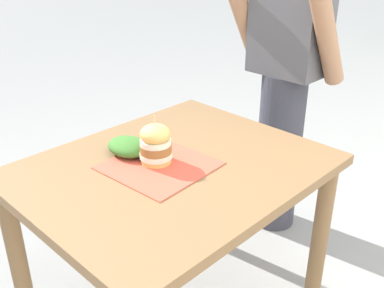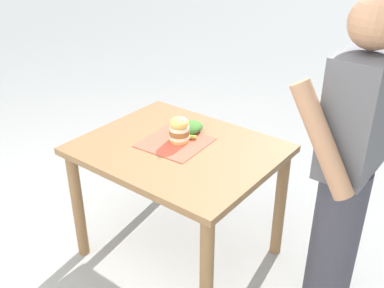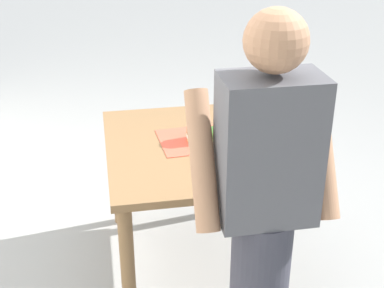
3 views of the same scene
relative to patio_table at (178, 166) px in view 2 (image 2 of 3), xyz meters
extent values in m
plane|color=gray|center=(0.00, 0.00, -0.65)|extent=(80.00, 80.00, 0.00)
cube|color=brown|center=(0.00, 0.00, 0.10)|extent=(0.89, 1.09, 0.04)
cylinder|color=brown|center=(-0.38, -0.49, -0.28)|extent=(0.07, 0.07, 0.73)
cylinder|color=brown|center=(0.38, -0.49, -0.28)|extent=(0.07, 0.07, 0.73)
cylinder|color=brown|center=(-0.38, 0.49, -0.28)|extent=(0.07, 0.07, 0.73)
cylinder|color=brown|center=(0.38, 0.49, -0.28)|extent=(0.07, 0.07, 0.73)
cube|color=#D64C38|center=(-0.03, -0.04, 0.13)|extent=(0.38, 0.38, 0.00)
cylinder|color=#E5B25B|center=(-0.06, -0.03, 0.14)|extent=(0.11, 0.11, 0.02)
cylinder|color=silver|center=(-0.06, -0.03, 0.16)|extent=(0.12, 0.12, 0.02)
cylinder|color=brown|center=(-0.06, -0.03, 0.19)|extent=(0.12, 0.12, 0.03)
cylinder|color=silver|center=(-0.06, -0.03, 0.21)|extent=(0.11, 0.11, 0.02)
ellipsoid|color=#E5B25B|center=(-0.06, -0.03, 0.24)|extent=(0.11, 0.11, 0.07)
cylinder|color=#D1B77F|center=(-0.06, -0.03, 0.29)|extent=(0.00, 0.00, 0.05)
cylinder|color=#8EA83D|center=(-0.12, 0.00, 0.14)|extent=(0.05, 0.07, 0.02)
ellipsoid|color=#386B28|center=(-0.19, -0.06, 0.16)|extent=(0.18, 0.14, 0.06)
cylinder|color=#33333D|center=(-0.13, 0.92, -0.20)|extent=(0.24, 0.24, 0.90)
cube|color=#4C4C51|center=(-0.13, 0.92, 0.53)|extent=(0.36, 0.22, 0.56)
sphere|color=#9E7051|center=(-0.13, 0.92, 0.93)|extent=(0.22, 0.22, 0.22)
cylinder|color=#9E7051|center=(-0.36, 0.86, 0.48)|extent=(0.09, 0.34, 0.50)
cylinder|color=#9E7051|center=(0.10, 0.86, 0.48)|extent=(0.09, 0.34, 0.50)
camera|label=1|loc=(1.08, -1.00, 0.92)|focal=42.00mm
camera|label=2|loc=(1.73, 1.44, 1.34)|focal=42.00mm
camera|label=3|loc=(0.44, 2.55, 1.39)|focal=50.00mm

